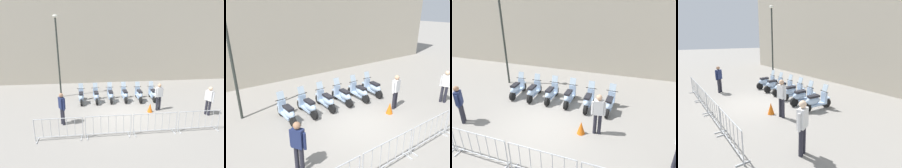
# 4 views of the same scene
# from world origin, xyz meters

# --- Properties ---
(ground_plane) EXTENTS (120.00, 120.00, 0.00)m
(ground_plane) POSITION_xyz_m (0.00, 0.00, 0.00)
(ground_plane) COLOR gray
(building_facade) EXTENTS (28.07, 3.44, 10.72)m
(building_facade) POSITION_xyz_m (-0.32, 8.55, 5.36)
(building_facade) COLOR #B2A893
(building_facade) RESTS_ON ground
(motorcycle_0) EXTENTS (0.56, 1.73, 1.24)m
(motorcycle_0) POSITION_xyz_m (-2.62, 2.02, 0.45)
(motorcycle_0) COLOR black
(motorcycle_0) RESTS_ON ground
(motorcycle_1) EXTENTS (0.57, 1.73, 1.24)m
(motorcycle_1) POSITION_xyz_m (-1.60, 2.09, 0.45)
(motorcycle_1) COLOR black
(motorcycle_1) RESTS_ON ground
(motorcycle_2) EXTENTS (0.56, 1.72, 1.24)m
(motorcycle_2) POSITION_xyz_m (-0.59, 2.18, 0.45)
(motorcycle_2) COLOR black
(motorcycle_2) RESTS_ON ground
(motorcycle_3) EXTENTS (0.56, 1.72, 1.24)m
(motorcycle_3) POSITION_xyz_m (0.43, 2.21, 0.45)
(motorcycle_3) COLOR black
(motorcycle_3) RESTS_ON ground
(motorcycle_4) EXTENTS (0.56, 1.72, 1.24)m
(motorcycle_4) POSITION_xyz_m (1.45, 2.14, 0.45)
(motorcycle_4) COLOR black
(motorcycle_4) RESTS_ON ground
(motorcycle_5) EXTENTS (0.56, 1.72, 1.24)m
(motorcycle_5) POSITION_xyz_m (2.46, 2.19, 0.45)
(motorcycle_5) COLOR black
(motorcycle_5) RESTS_ON ground
(barrier_segment_0) EXTENTS (2.14, 0.51, 1.07)m
(barrier_segment_0) POSITION_xyz_m (-3.25, -2.48, 0.53)
(barrier_segment_0) COLOR #B2B5B7
(barrier_segment_0) RESTS_ON ground
(barrier_segment_1) EXTENTS (2.14, 0.51, 1.07)m
(barrier_segment_1) POSITION_xyz_m (-1.02, -2.40, 0.53)
(barrier_segment_1) COLOR #B2B5B7
(barrier_segment_1) RESTS_ON ground
(barrier_segment_2) EXTENTS (2.14, 0.51, 1.07)m
(barrier_segment_2) POSITION_xyz_m (1.20, -2.32, 0.53)
(barrier_segment_2) COLOR #B2B5B7
(barrier_segment_2) RESTS_ON ground
(barrier_segment_3) EXTENTS (2.14, 0.51, 1.07)m
(barrier_segment_3) POSITION_xyz_m (3.42, -2.24, 0.53)
(barrier_segment_3) COLOR #B2B5B7
(barrier_segment_3) RESTS_ON ground
(street_lamp) EXTENTS (0.36, 0.36, 5.88)m
(street_lamp) POSITION_xyz_m (-4.26, 3.43, 3.54)
(street_lamp) COLOR #2D332D
(street_lamp) RESTS_ON ground
(officer_near_row_end) EXTENTS (0.39, 0.47, 1.73)m
(officer_near_row_end) POSITION_xyz_m (-3.35, -1.01, 0.98)
(officer_near_row_end) COLOR #23232D
(officer_near_row_end) RESTS_ON ground
(officer_mid_plaza) EXTENTS (0.36, 0.50, 1.73)m
(officer_mid_plaza) POSITION_xyz_m (4.94, -0.54, 0.98)
(officer_mid_plaza) COLOR #23232D
(officer_mid_plaza) RESTS_ON ground
(officer_by_barriers) EXTENTS (0.54, 0.28, 1.73)m
(officer_by_barriers) POSITION_xyz_m (2.26, 0.36, 0.98)
(officer_by_barriers) COLOR #23232D
(officer_by_barriers) RESTS_ON ground
(traffic_cone) EXTENTS (0.32, 0.32, 0.55)m
(traffic_cone) POSITION_xyz_m (1.68, 0.12, 0.28)
(traffic_cone) COLOR orange
(traffic_cone) RESTS_ON ground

